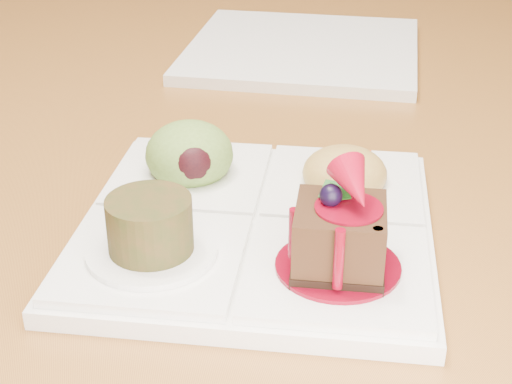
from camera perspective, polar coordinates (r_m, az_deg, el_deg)
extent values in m
cube|color=#996627|center=(1.15, -7.99, 12.98)|extent=(1.00, 1.80, 0.04)
cylinder|color=#996627|center=(2.13, 2.62, 9.76)|extent=(0.06, 0.06, 0.71)
cylinder|color=black|center=(1.61, 16.42, -3.45)|extent=(0.04, 0.04, 0.42)
cube|color=white|center=(0.53, 0.00, -2.78)|extent=(0.30, 0.30, 0.01)
cube|color=white|center=(0.47, 5.95, -5.80)|extent=(0.14, 0.14, 0.01)
cube|color=white|center=(0.49, -7.55, -4.80)|extent=(0.14, 0.14, 0.01)
cube|color=white|center=(0.58, -4.80, 1.23)|extent=(0.14, 0.14, 0.01)
cube|color=white|center=(0.57, 6.41, 0.54)|extent=(0.14, 0.14, 0.01)
cylinder|color=maroon|center=(0.47, 5.97, -5.37)|extent=(0.08, 0.08, 0.00)
cube|color=black|center=(0.47, 5.99, -5.14)|extent=(0.07, 0.07, 0.01)
cube|color=#361F0E|center=(0.46, 6.11, -2.98)|extent=(0.07, 0.07, 0.03)
cylinder|color=maroon|center=(0.45, 6.23, -1.04)|extent=(0.04, 0.04, 0.00)
sphere|color=black|center=(0.45, 5.47, -0.23)|extent=(0.01, 0.01, 0.01)
cone|color=maroon|center=(0.44, 7.21, 0.44)|extent=(0.03, 0.04, 0.03)
cube|color=#154E13|center=(0.46, 6.17, 0.14)|extent=(0.01, 0.01, 0.01)
cube|color=#154E13|center=(0.46, 5.35, 0.17)|extent=(0.02, 0.02, 0.01)
cylinder|color=maroon|center=(0.43, 6.04, -4.88)|extent=(0.01, 0.01, 0.04)
cylinder|color=maroon|center=(0.44, 8.71, -4.53)|extent=(0.01, 0.01, 0.03)
cylinder|color=maroon|center=(0.45, 2.74, -3.02)|extent=(0.01, 0.01, 0.03)
cylinder|color=white|center=(0.48, -7.58, -4.30)|extent=(0.08, 0.08, 0.00)
cylinder|color=#482E14|center=(0.47, -7.73, -2.36)|extent=(0.05, 0.05, 0.03)
cylinder|color=#3F190D|center=(0.47, -7.81, -1.20)|extent=(0.04, 0.04, 0.00)
ellipsoid|color=olive|center=(0.57, -4.87, 2.75)|extent=(0.06, 0.06, 0.05)
ellipsoid|color=black|center=(0.55, -4.57, 2.00)|extent=(0.03, 0.02, 0.03)
ellipsoid|color=#AC8E3E|center=(0.56, 6.46, 1.37)|extent=(0.06, 0.06, 0.04)
cube|color=red|center=(0.57, 7.70, 2.25)|extent=(0.02, 0.02, 0.01)
cube|color=#597B1A|center=(0.58, 6.33, 2.37)|extent=(0.01, 0.01, 0.01)
cube|color=red|center=(0.57, 5.44, 2.09)|extent=(0.02, 0.02, 0.01)
cube|color=#597B1A|center=(0.56, 5.63, 1.79)|extent=(0.02, 0.02, 0.01)
cube|color=red|center=(0.55, 6.64, 1.35)|extent=(0.02, 0.02, 0.01)
cube|color=#597B1A|center=(0.56, 7.56, 1.64)|extent=(0.02, 0.02, 0.01)
cube|color=white|center=(0.88, 3.43, 10.29)|extent=(0.33, 0.33, 0.01)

